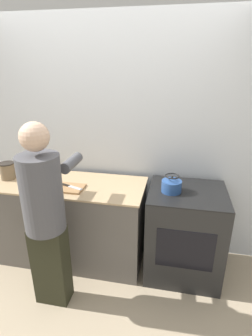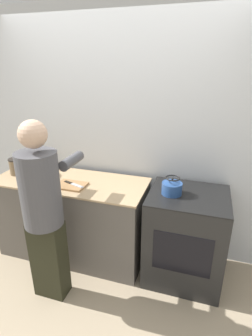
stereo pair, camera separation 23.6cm
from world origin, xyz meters
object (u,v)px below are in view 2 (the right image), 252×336
object	(u,v)px
cutting_board	(71,185)
bowl_prep	(48,174)
knife	(73,184)
canister_jar	(16,166)
kettle	(172,187)
oven	(185,236)
person	(44,209)

from	to	relation	value
cutting_board	bowl_prep	xyz separation A→B (m)	(-0.36, 0.15, 0.02)
cutting_board	knife	bearing A→B (deg)	25.31
bowl_prep	canister_jar	xyz separation A→B (m)	(-0.35, -0.05, 0.06)
kettle	canister_jar	distance (m)	1.69
oven	bowl_prep	bearing A→B (deg)	179.28
oven	cutting_board	size ratio (longest dim) A/B	3.16
canister_jar	kettle	bearing A→B (deg)	-0.20
cutting_board	knife	size ratio (longest dim) A/B	1.16
oven	person	distance (m)	1.36
oven	person	world-z (taller)	person
person	oven	bearing A→B (deg)	27.20
person	cutting_board	xyz separation A→B (m)	(0.01, 0.45, 0.01)
person	canister_jar	xyz separation A→B (m)	(-0.71, 0.56, 0.09)
oven	canister_jar	world-z (taller)	canister_jar
person	canister_jar	size ratio (longest dim) A/B	9.32
knife	canister_jar	world-z (taller)	canister_jar
knife	person	bearing A→B (deg)	-74.83
oven	canister_jar	distance (m)	1.92
person	knife	bearing A→B (deg)	86.22
oven	kettle	xyz separation A→B (m)	(-0.16, -0.03, 0.53)
knife	kettle	size ratio (longest dim) A/B	1.35
oven	bowl_prep	world-z (taller)	bowl_prep
kettle	bowl_prep	world-z (taller)	kettle
oven	person	xyz separation A→B (m)	(-1.14, -0.59, 0.44)
knife	kettle	world-z (taller)	kettle
kettle	person	bearing A→B (deg)	-150.70
cutting_board	knife	distance (m)	0.03
bowl_prep	knife	bearing A→B (deg)	-20.49
oven	knife	world-z (taller)	knife
knife	bowl_prep	size ratio (longest dim) A/B	1.37
cutting_board	canister_jar	world-z (taller)	canister_jar
kettle	bowl_prep	bearing A→B (deg)	177.74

